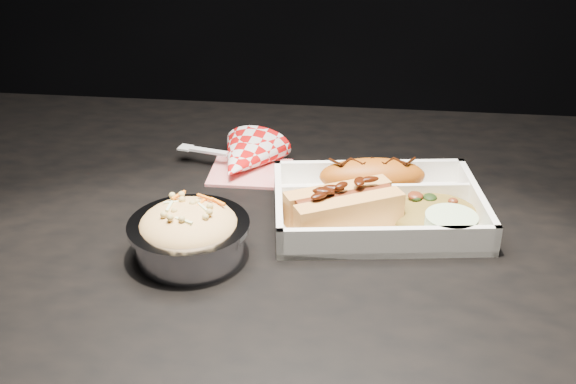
# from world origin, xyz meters

# --- Properties ---
(dining_table) EXTENTS (1.20, 0.80, 0.75)m
(dining_table) POSITION_xyz_m (0.00, 0.00, 0.66)
(dining_table) COLOR black
(dining_table) RESTS_ON ground
(food_tray) EXTENTS (0.27, 0.21, 0.04)m
(food_tray) POSITION_xyz_m (0.08, 0.03, 0.76)
(food_tray) COLOR white
(food_tray) RESTS_ON dining_table
(fried_pastry) EXTENTS (0.14, 0.07, 0.05)m
(fried_pastry) POSITION_xyz_m (0.07, 0.08, 0.78)
(fried_pastry) COLOR #A65010
(fried_pastry) RESTS_ON food_tray
(hotdog) EXTENTS (0.14, 0.11, 0.06)m
(hotdog) POSITION_xyz_m (0.04, -0.01, 0.78)
(hotdog) COLOR #E79F4F
(hotdog) RESTS_ON food_tray
(fried_rice_mound) EXTENTS (0.13, 0.11, 0.03)m
(fried_rice_mound) POSITION_xyz_m (0.14, 0.02, 0.77)
(fried_rice_mound) COLOR olive
(fried_rice_mound) RESTS_ON food_tray
(cupcake_liner) EXTENTS (0.06, 0.06, 0.03)m
(cupcake_liner) POSITION_xyz_m (0.16, -0.02, 0.77)
(cupcake_liner) COLOR beige
(cupcake_liner) RESTS_ON food_tray
(foil_coleslaw_cup) EXTENTS (0.14, 0.14, 0.07)m
(foil_coleslaw_cup) POSITION_xyz_m (-0.13, -0.08, 0.78)
(foil_coleslaw_cup) COLOR silver
(foil_coleslaw_cup) RESTS_ON dining_table
(napkin_fork) EXTENTS (0.16, 0.13, 0.10)m
(napkin_fork) POSITION_xyz_m (-0.11, 0.14, 0.77)
(napkin_fork) COLOR red
(napkin_fork) RESTS_ON dining_table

